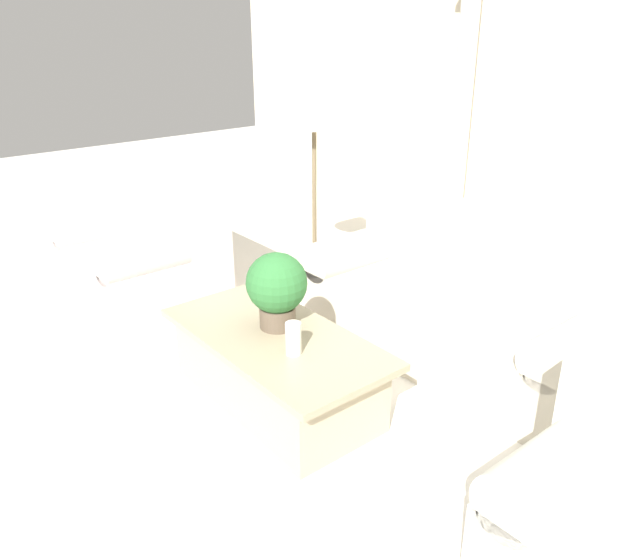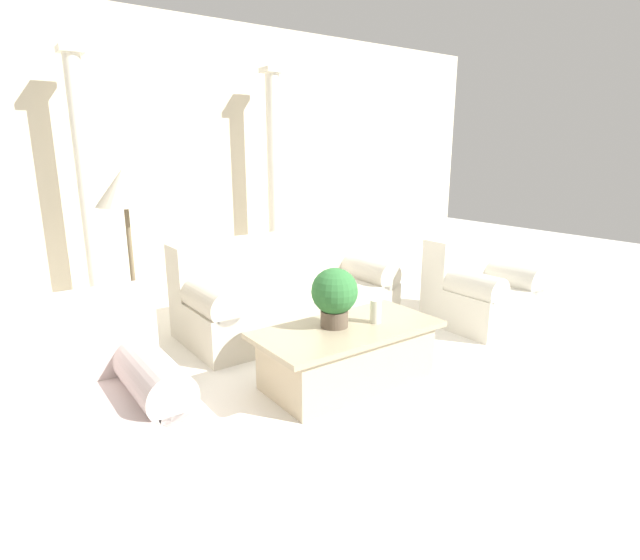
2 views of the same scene
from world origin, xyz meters
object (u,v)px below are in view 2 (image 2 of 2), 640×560
object	(u,v)px
floor_lamp	(125,195)
armchair	(478,288)
potted_plant	(335,294)
sofa_long	(285,292)
coffee_table	(347,354)
loveseat	(57,404)

from	to	relation	value
floor_lamp	armchair	distance (m)	3.38
potted_plant	armchair	world-z (taller)	potted_plant
armchair	potted_plant	bearing A→B (deg)	-173.52
sofa_long	floor_lamp	distance (m)	1.78
sofa_long	floor_lamp	xyz separation A→B (m)	(-1.45, -0.10, 1.02)
sofa_long	coffee_table	distance (m)	1.36
coffee_table	potted_plant	xyz separation A→B (m)	(-0.07, 0.07, 0.46)
loveseat	armchair	xyz separation A→B (m)	(3.83, 0.15, -0.01)
sofa_long	potted_plant	size ratio (longest dim) A/B	4.65
sofa_long	coffee_table	world-z (taller)	sofa_long
armchair	floor_lamp	bearing A→B (deg)	163.23
coffee_table	potted_plant	size ratio (longest dim) A/B	3.15
sofa_long	potted_plant	distance (m)	1.34
coffee_table	armchair	distance (m)	1.94
armchair	loveseat	bearing A→B (deg)	-177.74
loveseat	armchair	distance (m)	3.83
sofa_long	armchair	size ratio (longest dim) A/B	2.27
coffee_table	sofa_long	bearing A→B (deg)	78.08
coffee_table	armchair	xyz separation A→B (m)	(1.91, 0.30, 0.13)
sofa_long	armchair	bearing A→B (deg)	-32.11
sofa_long	armchair	xyz separation A→B (m)	(1.64, -1.03, 0.00)
coffee_table	potted_plant	bearing A→B (deg)	135.33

